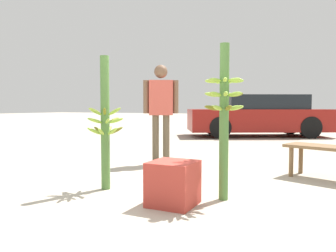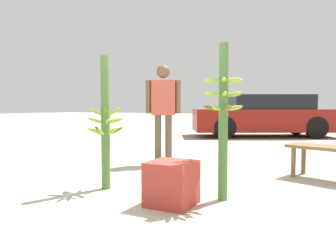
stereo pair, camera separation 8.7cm
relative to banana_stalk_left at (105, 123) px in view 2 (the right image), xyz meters
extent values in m
plane|color=#A89E8C|center=(0.76, -0.11, -0.77)|extent=(80.00, 80.00, 0.00)
cylinder|color=#4C7A38|center=(0.00, 0.00, -0.01)|extent=(0.10, 0.10, 1.54)
ellipsoid|color=#93BC3D|center=(0.12, 0.01, 0.13)|extent=(0.18, 0.05, 0.11)
ellipsoid|color=#656718|center=(0.05, 0.11, 0.13)|extent=(0.10, 0.17, 0.11)
ellipsoid|color=#93BC3D|center=(-0.07, 0.10, 0.13)|extent=(0.13, 0.16, 0.11)
ellipsoid|color=#656718|center=(-0.12, -0.01, 0.13)|extent=(0.18, 0.05, 0.11)
ellipsoid|color=#93BC3D|center=(-0.05, -0.11, 0.13)|extent=(0.10, 0.17, 0.11)
ellipsoid|color=#656718|center=(0.07, -0.10, 0.13)|extent=(0.13, 0.16, 0.11)
ellipsoid|color=#93BC3D|center=(-0.10, 0.09, 0.02)|extent=(0.16, 0.15, 0.08)
ellipsoid|color=#93BC3D|center=(-0.12, -0.04, 0.02)|extent=(0.18, 0.09, 0.08)
ellipsoid|color=#93BC3D|center=(-0.03, -0.13, 0.02)|extent=(0.07, 0.18, 0.08)
ellipsoid|color=#93BC3D|center=(0.10, -0.09, 0.02)|extent=(0.16, 0.15, 0.08)
ellipsoid|color=#93BC3D|center=(0.12, 0.04, 0.02)|extent=(0.18, 0.09, 0.08)
ellipsoid|color=#656718|center=(0.03, 0.13, 0.02)|extent=(0.07, 0.18, 0.08)
ellipsoid|color=#93BC3D|center=(0.03, -0.12, -0.09)|extent=(0.08, 0.18, 0.11)
ellipsoid|color=#93BC3D|center=(0.12, -0.03, -0.09)|extent=(0.18, 0.08, 0.11)
ellipsoid|color=#656718|center=(0.09, 0.09, -0.09)|extent=(0.15, 0.15, 0.11)
ellipsoid|color=#93BC3D|center=(-0.03, 0.12, -0.09)|extent=(0.08, 0.18, 0.11)
ellipsoid|color=#656718|center=(-0.12, 0.03, -0.09)|extent=(0.18, 0.08, 0.11)
ellipsoid|color=#93BC3D|center=(-0.09, -0.09, -0.09)|extent=(0.15, 0.15, 0.11)
cylinder|color=#4C7A38|center=(1.36, 0.17, 0.02)|extent=(0.10, 0.10, 1.60)
ellipsoid|color=#93BC3D|center=(1.47, 0.13, 0.45)|extent=(0.16, 0.09, 0.05)
ellipsoid|color=#93BC3D|center=(1.46, 0.24, 0.45)|extent=(0.16, 0.12, 0.05)
ellipsoid|color=#93BC3D|center=(1.37, 0.30, 0.45)|extent=(0.06, 0.16, 0.05)
ellipsoid|color=#93BC3D|center=(1.27, 0.26, 0.45)|extent=(0.14, 0.14, 0.05)
ellipsoid|color=#93BC3D|center=(1.23, 0.16, 0.45)|extent=(0.16, 0.06, 0.05)
ellipsoid|color=#93BC3D|center=(1.29, 0.07, 0.45)|extent=(0.12, 0.16, 0.05)
ellipsoid|color=#93BC3D|center=(1.40, 0.06, 0.45)|extent=(0.09, 0.17, 0.05)
ellipsoid|color=#93BC3D|center=(1.24, 0.15, 0.31)|extent=(0.17, 0.07, 0.06)
ellipsoid|color=#93BC3D|center=(1.30, 0.07, 0.31)|extent=(0.12, 0.16, 0.06)
ellipsoid|color=#93BC3D|center=(1.40, 0.06, 0.31)|extent=(0.10, 0.17, 0.06)
ellipsoid|color=#93BC3D|center=(1.47, 0.14, 0.31)|extent=(0.17, 0.09, 0.06)
ellipsoid|color=#656718|center=(1.46, 0.25, 0.31)|extent=(0.16, 0.13, 0.06)
ellipsoid|color=#93BC3D|center=(1.36, 0.30, 0.31)|extent=(0.05, 0.16, 0.06)
ellipsoid|color=#93BC3D|center=(1.27, 0.26, 0.31)|extent=(0.15, 0.14, 0.06)
ellipsoid|color=#656718|center=(1.25, 0.13, 0.17)|extent=(0.17, 0.10, 0.07)
ellipsoid|color=#93BC3D|center=(1.33, 0.06, 0.17)|extent=(0.08, 0.17, 0.07)
ellipsoid|color=#656718|center=(1.43, 0.08, 0.17)|extent=(0.13, 0.16, 0.07)
ellipsoid|color=#93BC3D|center=(1.48, 0.17, 0.17)|extent=(0.17, 0.05, 0.07)
ellipsoid|color=#93BC3D|center=(1.44, 0.27, 0.17)|extent=(0.14, 0.15, 0.07)
ellipsoid|color=#656718|center=(1.33, 0.29, 0.17)|extent=(0.07, 0.17, 0.07)
ellipsoid|color=#93BC3D|center=(1.25, 0.23, 0.17)|extent=(0.16, 0.11, 0.07)
cylinder|color=brown|center=(-0.28, 1.76, -0.37)|extent=(0.15, 0.15, 0.82)
cylinder|color=brown|center=(-0.12, 1.84, -0.37)|extent=(0.15, 0.15, 0.82)
cube|color=#BF4C3F|center=(-0.20, 1.80, 0.33)|extent=(0.43, 0.34, 0.58)
cylinder|color=brown|center=(-0.42, 1.69, 0.35)|extent=(0.13, 0.13, 0.55)
cylinder|color=brown|center=(0.02, 1.92, 0.35)|extent=(0.13, 0.13, 0.55)
sphere|color=brown|center=(-0.20, 1.80, 0.77)|extent=(0.22, 0.22, 0.22)
cube|color=brown|center=(2.37, 1.66, -0.35)|extent=(1.22, 0.79, 0.04)
cylinder|color=brown|center=(1.98, 1.97, -0.57)|extent=(0.06, 0.06, 0.40)
cylinder|color=brown|center=(1.87, 1.68, -0.57)|extent=(0.06, 0.06, 0.40)
cube|color=maroon|center=(0.28, 7.76, -0.24)|extent=(4.73, 3.58, 0.70)
cube|color=black|center=(0.44, 7.84, 0.33)|extent=(2.90, 2.53, 0.45)
cylinder|color=black|center=(-0.58, 6.43, -0.44)|extent=(0.68, 0.49, 0.67)
cylinder|color=black|center=(-1.30, 7.82, -0.44)|extent=(0.68, 0.49, 0.67)
cylinder|color=black|center=(1.86, 7.71, -0.44)|extent=(0.68, 0.49, 0.67)
cylinder|color=black|center=(1.14, 9.09, -0.44)|extent=(0.68, 0.49, 0.67)
cube|color=#B2382D|center=(0.97, -0.22, -0.56)|extent=(0.43, 0.43, 0.43)
camera|label=1|loc=(2.30, -3.07, 0.18)|focal=35.00mm
camera|label=2|loc=(2.37, -3.03, 0.18)|focal=35.00mm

